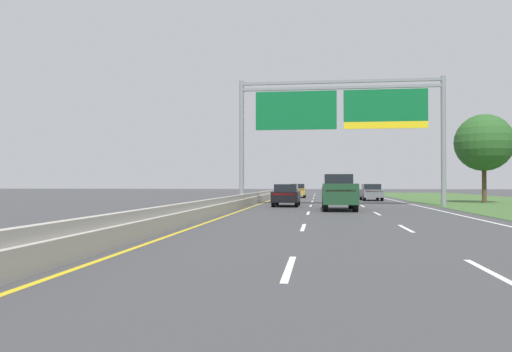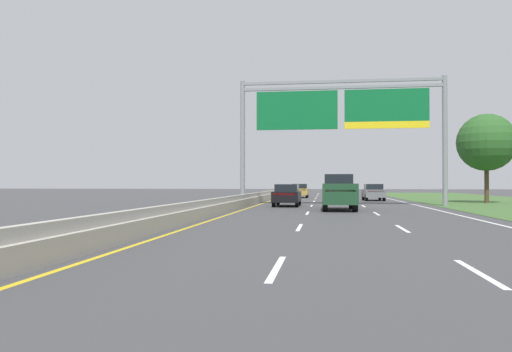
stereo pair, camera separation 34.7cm
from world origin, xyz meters
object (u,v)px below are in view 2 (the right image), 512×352
(pickup_truck_darkgreen, at_px, (339,192))
(roadside_tree_far, at_px, (486,143))
(car_black_left_lane_sedan, at_px, (287,195))
(overhead_sign_gantry, at_px, (341,115))
(car_gold_left_lane_sedan, at_px, (300,190))
(car_grey_right_lane_sedan, at_px, (373,192))

(pickup_truck_darkgreen, height_order, roadside_tree_far, roadside_tree_far)
(car_black_left_lane_sedan, height_order, roadside_tree_far, roadside_tree_far)
(overhead_sign_gantry, distance_m, roadside_tree_far, 13.59)
(pickup_truck_darkgreen, bearing_deg, overhead_sign_gantry, -3.52)
(overhead_sign_gantry, bearing_deg, car_gold_left_lane_sedan, 101.23)
(pickup_truck_darkgreen, height_order, car_gold_left_lane_sedan, pickup_truck_darkgreen)
(overhead_sign_gantry, xyz_separation_m, pickup_truck_darkgreen, (-0.35, -6.20, -5.59))
(pickup_truck_darkgreen, xyz_separation_m, car_gold_left_lane_sedan, (-3.62, 26.19, -0.26))
(car_grey_right_lane_sedan, relative_size, roadside_tree_far, 0.60)
(pickup_truck_darkgreen, distance_m, car_grey_right_lane_sedan, 18.06)
(overhead_sign_gantry, height_order, car_gold_left_lane_sedan, overhead_sign_gantry)
(car_gold_left_lane_sedan, bearing_deg, car_black_left_lane_sedan, -179.93)
(pickup_truck_darkgreen, bearing_deg, roadside_tree_far, -45.39)
(overhead_sign_gantry, xyz_separation_m, car_gold_left_lane_sedan, (-3.97, 19.99, -5.84))
(pickup_truck_darkgreen, bearing_deg, car_grey_right_lane_sedan, -12.27)
(pickup_truck_darkgreen, distance_m, car_black_left_lane_sedan, 5.88)
(car_grey_right_lane_sedan, relative_size, car_gold_left_lane_sedan, 1.01)
(car_gold_left_lane_sedan, bearing_deg, pickup_truck_darkgreen, -172.31)
(overhead_sign_gantry, distance_m, car_grey_right_lane_sedan, 13.32)
(pickup_truck_darkgreen, height_order, car_black_left_lane_sedan, pickup_truck_darkgreen)
(car_grey_right_lane_sedan, height_order, roadside_tree_far, roadside_tree_far)
(car_grey_right_lane_sedan, distance_m, roadside_tree_far, 10.97)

